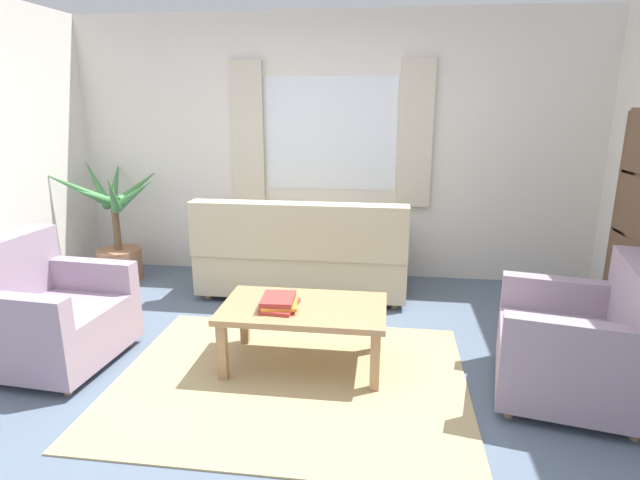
{
  "coord_description": "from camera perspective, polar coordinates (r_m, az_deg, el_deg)",
  "views": [
    {
      "loc": [
        0.59,
        -2.92,
        1.76
      ],
      "look_at": [
        0.1,
        0.7,
        0.77
      ],
      "focal_mm": 28.69,
      "sensor_mm": 36.0,
      "label": 1
    }
  ],
  "objects": [
    {
      "name": "armchair_left",
      "position": [
        3.99,
        -28.25,
        -7.34
      ],
      "size": [
        0.88,
        0.9,
        0.88
      ],
      "rotation": [
        0.0,
        0.0,
        1.5
      ],
      "color": "#998499",
      "rests_on": "ground_plane"
    },
    {
      "name": "ground_plane",
      "position": [
        3.46,
        -3.27,
        -15.43
      ],
      "size": [
        6.24,
        6.24,
        0.0
      ],
      "primitive_type": "plane",
      "color": "slate"
    },
    {
      "name": "area_rug",
      "position": [
        3.46,
        -3.28,
        -15.35
      ],
      "size": [
        2.26,
        1.77,
        0.01
      ],
      "primitive_type": "cube",
      "color": "tan",
      "rests_on": "ground_plane"
    },
    {
      "name": "window_with_curtains",
      "position": [
        5.14,
        1.14,
        11.74
      ],
      "size": [
        1.98,
        0.07,
        1.4
      ],
      "color": "white"
    },
    {
      "name": "couch",
      "position": [
        4.75,
        -1.92,
        -1.85
      ],
      "size": [
        1.9,
        0.82,
        0.92
      ],
      "rotation": [
        0.0,
        0.0,
        3.14
      ],
      "color": "#BCB293",
      "rests_on": "ground_plane"
    },
    {
      "name": "coffee_table",
      "position": [
        3.47,
        -1.83,
        -8.21
      ],
      "size": [
        1.1,
        0.64,
        0.44
      ],
      "color": "#A87F56",
      "rests_on": "ground_plane"
    },
    {
      "name": "armchair_right",
      "position": [
        3.49,
        27.13,
        -10.35
      ],
      "size": [
        0.97,
        0.98,
        0.88
      ],
      "rotation": [
        0.0,
        0.0,
        -1.77
      ],
      "color": "#998499",
      "rests_on": "ground_plane"
    },
    {
      "name": "wall_back",
      "position": [
        5.23,
        1.24,
        10.16
      ],
      "size": [
        5.32,
        0.12,
        2.6
      ],
      "primitive_type": "cube",
      "color": "silver",
      "rests_on": "ground_plane"
    },
    {
      "name": "potted_plant",
      "position": [
        5.53,
        -21.84,
        0.68
      ],
      "size": [
        1.08,
        1.07,
        1.22
      ],
      "color": "#9E6B4C",
      "rests_on": "ground_plane"
    },
    {
      "name": "book_stack_on_table",
      "position": [
        3.41,
        -4.57,
        -6.96
      ],
      "size": [
        0.27,
        0.3,
        0.08
      ],
      "color": "#B23833",
      "rests_on": "coffee_table"
    }
  ]
}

